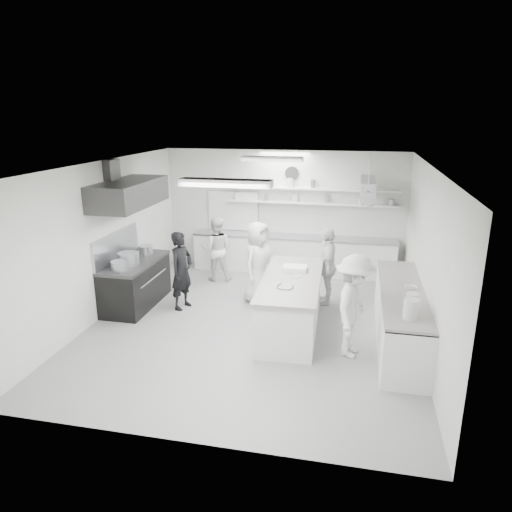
% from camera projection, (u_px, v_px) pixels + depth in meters
% --- Properties ---
extents(floor, '(6.00, 7.00, 0.02)m').
position_uv_depth(floor, '(254.00, 324.00, 9.05)').
color(floor, '#A1A1A3').
rests_on(floor, ground).
extents(ceiling, '(6.00, 7.00, 0.02)m').
position_uv_depth(ceiling, '(254.00, 164.00, 8.17)').
color(ceiling, silver).
rests_on(ceiling, wall_back).
extents(wall_back, '(6.00, 0.04, 3.00)m').
position_uv_depth(wall_back, '(284.00, 211.00, 11.88)').
color(wall_back, silver).
rests_on(wall_back, floor).
extents(wall_front, '(6.00, 0.04, 3.00)m').
position_uv_depth(wall_front, '(187.00, 331.00, 5.33)').
color(wall_front, silver).
rests_on(wall_front, floor).
extents(wall_left, '(0.04, 7.00, 3.00)m').
position_uv_depth(wall_left, '(104.00, 239.00, 9.21)').
color(wall_left, silver).
rests_on(wall_left, floor).
extents(wall_right, '(0.04, 7.00, 3.00)m').
position_uv_depth(wall_right, '(426.00, 258.00, 8.00)').
color(wall_right, silver).
rests_on(wall_right, floor).
extents(stove, '(0.80, 1.80, 0.90)m').
position_uv_depth(stove, '(136.00, 284.00, 9.81)').
color(stove, black).
rests_on(stove, floor).
extents(exhaust_hood, '(0.85, 2.00, 0.50)m').
position_uv_depth(exhaust_hood, '(129.00, 193.00, 9.26)').
color(exhaust_hood, '#353536').
rests_on(exhaust_hood, wall_left).
extents(back_counter, '(5.00, 0.60, 0.92)m').
position_uv_depth(back_counter, '(293.00, 254.00, 11.84)').
color(back_counter, white).
rests_on(back_counter, floor).
extents(shelf_lower, '(4.20, 0.26, 0.04)m').
position_uv_depth(shelf_lower, '(311.00, 203.00, 11.55)').
color(shelf_lower, white).
rests_on(shelf_lower, wall_back).
extents(shelf_upper, '(4.20, 0.26, 0.04)m').
position_uv_depth(shelf_upper, '(312.00, 189.00, 11.45)').
color(shelf_upper, white).
rests_on(shelf_upper, wall_back).
extents(pass_through_window, '(1.30, 0.04, 1.00)m').
position_uv_depth(pass_through_window, '(233.00, 211.00, 12.14)').
color(pass_through_window, black).
rests_on(pass_through_window, wall_back).
extents(wall_clock, '(0.32, 0.05, 0.32)m').
position_uv_depth(wall_clock, '(292.00, 173.00, 11.53)').
color(wall_clock, white).
rests_on(wall_clock, wall_back).
extents(right_counter, '(0.74, 3.30, 0.94)m').
position_uv_depth(right_counter, '(400.00, 317.00, 8.19)').
color(right_counter, white).
rests_on(right_counter, floor).
extents(pot_rack, '(0.30, 1.60, 0.40)m').
position_uv_depth(pot_rack, '(368.00, 188.00, 10.22)').
color(pot_rack, '#A8ABB2').
rests_on(pot_rack, ceiling).
extents(light_fixture_front, '(1.30, 0.25, 0.10)m').
position_uv_depth(light_fixture_front, '(226.00, 183.00, 6.51)').
color(light_fixture_front, white).
rests_on(light_fixture_front, ceiling).
extents(light_fixture_rear, '(1.30, 0.25, 0.10)m').
position_uv_depth(light_fixture_rear, '(272.00, 159.00, 9.87)').
color(light_fixture_rear, white).
rests_on(light_fixture_rear, ceiling).
extents(prep_island, '(1.05, 2.61, 0.95)m').
position_uv_depth(prep_island, '(291.00, 305.00, 8.70)').
color(prep_island, white).
rests_on(prep_island, floor).
extents(stove_pot, '(0.43, 0.43, 0.29)m').
position_uv_depth(stove_pot, '(129.00, 260.00, 9.43)').
color(stove_pot, '#A8ABB2').
rests_on(stove_pot, stove).
extents(cook_stove, '(0.54, 0.67, 1.61)m').
position_uv_depth(cook_stove, '(182.00, 271.00, 9.56)').
color(cook_stove, black).
rests_on(cook_stove, floor).
extents(cook_back, '(0.85, 0.72, 1.53)m').
position_uv_depth(cook_back, '(216.00, 249.00, 11.21)').
color(cook_back, silver).
rests_on(cook_back, floor).
extents(cook_island_left, '(0.81, 0.98, 1.72)m').
position_uv_depth(cook_island_left, '(258.00, 262.00, 9.92)').
color(cook_island_left, silver).
rests_on(cook_island_left, floor).
extents(cook_island_right, '(0.46, 0.98, 1.63)m').
position_uv_depth(cook_island_right, '(327.00, 266.00, 9.80)').
color(cook_island_right, silver).
rests_on(cook_island_right, floor).
extents(cook_right, '(0.85, 1.22, 1.73)m').
position_uv_depth(cook_right, '(354.00, 306.00, 7.65)').
color(cook_right, silver).
rests_on(cook_right, floor).
extents(bowl_island_a, '(0.33, 0.33, 0.07)m').
position_uv_depth(bowl_island_a, '(285.00, 288.00, 8.10)').
color(bowl_island_a, '#A8ABB2').
rests_on(bowl_island_a, prep_island).
extents(bowl_island_b, '(0.23, 0.23, 0.06)m').
position_uv_depth(bowl_island_b, '(296.00, 278.00, 8.62)').
color(bowl_island_b, white).
rests_on(bowl_island_b, prep_island).
extents(bowl_right, '(0.25, 0.25, 0.05)m').
position_uv_depth(bowl_right, '(411.00, 288.00, 8.15)').
color(bowl_right, white).
rests_on(bowl_right, right_counter).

